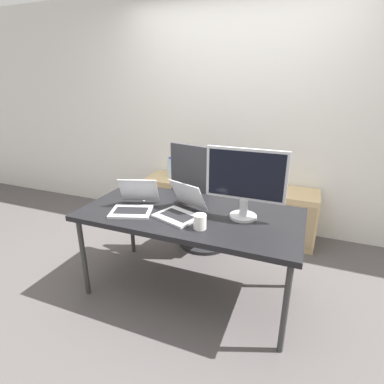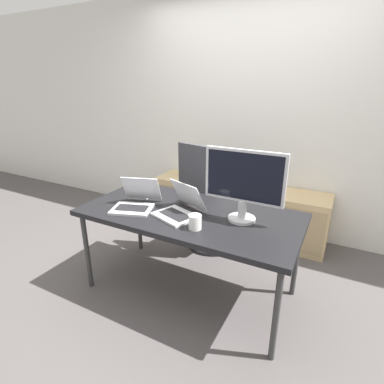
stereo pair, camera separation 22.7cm
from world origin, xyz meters
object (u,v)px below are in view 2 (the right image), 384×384
water_bottle (182,167)px  cabinet_right (301,222)px  laptop_left (180,208)px  laptop_right (135,202)px  monitor (244,183)px  coffee_cup_brown (191,196)px  office_chair (209,208)px  cabinet_left (182,199)px  coffee_cup_white (195,222)px

water_bottle → cabinet_right: bearing=-0.1°
laptop_left → laptop_right: 0.38m
monitor → coffee_cup_brown: (-0.48, 0.12, -0.22)m
office_chair → cabinet_right: bearing=26.9°
water_bottle → monitor: 1.62m
laptop_left → coffee_cup_brown: laptop_left is taller
cabinet_left → monitor: (1.13, -1.12, 0.72)m
water_bottle → laptop_right: size_ratio=0.59×
water_bottle → cabinet_left: bearing=-90.0°
cabinet_left → office_chair: bearing=-37.8°
laptop_right → monitor: size_ratio=0.75×
cabinet_right → water_bottle: bearing=179.9°
office_chair → monitor: 1.05m
coffee_cup_white → office_chair: bearing=109.2°
monitor → coffee_cup_brown: monitor is taller
office_chair → cabinet_right: (0.86, 0.43, -0.15)m
cabinet_left → coffee_cup_white: (0.89, -1.39, 0.48)m
laptop_left → monitor: size_ratio=0.75×
office_chair → laptop_right: office_chair is taller
cabinet_right → coffee_cup_white: coffee_cup_white is taller
monitor → coffee_cup_white: 0.43m
laptop_right → coffee_cup_brown: size_ratio=3.53×
coffee_cup_white → coffee_cup_brown: bearing=121.4°
cabinet_left → cabinet_right: bearing=0.0°
cabinet_left → coffee_cup_brown: bearing=-56.8°
laptop_right → cabinet_right: bearing=49.3°
cabinet_left → laptop_right: 1.41m
cabinet_left → coffee_cup_white: coffee_cup_white is taller
monitor → water_bottle: bearing=135.3°
laptop_left → cabinet_left: bearing=118.9°
office_chair → water_bottle: (-0.56, 0.44, 0.26)m
coffee_cup_white → coffee_cup_brown: (-0.24, 0.40, 0.01)m
laptop_right → coffee_cup_brown: laptop_right is taller
laptop_left → monitor: bearing=15.5°
cabinet_right → monitor: size_ratio=1.01×
office_chair → laptop_left: bearing=-81.2°
monitor → cabinet_right: bearing=75.4°
cabinet_right → water_bottle: (-1.42, 0.00, 0.40)m
cabinet_right → cabinet_left: bearing=180.0°
cabinet_right → coffee_cup_brown: (-0.77, -0.99, 0.49)m
office_chair → water_bottle: 0.76m
water_bottle → laptop_left: 1.42m
water_bottle → laptop_left: laptop_left is taller
cabinet_left → coffee_cup_white: size_ratio=5.65×
laptop_left → coffee_cup_white: laptop_left is taller
monitor → office_chair: bearing=129.9°
cabinet_left → coffee_cup_brown: 1.29m
cabinet_left → laptop_right: bearing=-76.5°
office_chair → coffee_cup_brown: bearing=-80.9°
coffee_cup_brown → office_chair: bearing=99.1°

